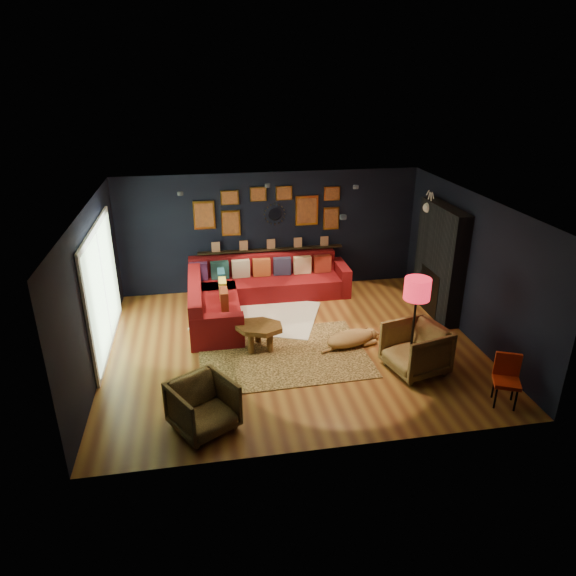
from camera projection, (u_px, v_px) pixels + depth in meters
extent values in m
plane|color=#936026|center=(293.00, 346.00, 9.21)|extent=(6.50, 6.50, 0.00)
plane|color=black|center=(270.00, 232.00, 11.19)|extent=(6.50, 0.00, 6.50)
plane|color=black|center=(334.00, 363.00, 6.21)|extent=(6.50, 0.00, 6.50)
plane|color=black|center=(93.00, 292.00, 8.18)|extent=(0.00, 5.50, 5.50)
plane|color=black|center=(471.00, 267.00, 9.21)|extent=(0.00, 5.50, 5.50)
plane|color=white|center=(293.00, 203.00, 8.19)|extent=(6.50, 6.50, 0.00)
cube|color=maroon|center=(265.00, 287.00, 11.13)|extent=(3.20, 0.95, 0.42)
cube|color=maroon|center=(263.00, 264.00, 11.29)|extent=(3.20, 0.24, 0.46)
cube|color=maroon|center=(341.00, 278.00, 11.36)|extent=(0.22, 0.95, 0.64)
cube|color=maroon|center=(215.00, 313.00, 9.96)|extent=(0.95, 2.20, 0.42)
cube|color=maroon|center=(195.00, 295.00, 9.74)|extent=(0.24, 2.20, 0.46)
cube|color=maroon|center=(217.00, 332.00, 9.01)|extent=(0.95, 0.22, 0.64)
cube|color=#592A62|center=(199.00, 271.00, 10.89)|extent=(0.38, 0.14, 0.38)
cube|color=#204A4C|center=(220.00, 270.00, 10.96)|extent=(0.38, 0.14, 0.38)
cube|color=#C5B297|center=(241.00, 269.00, 11.03)|extent=(0.38, 0.14, 0.38)
cube|color=#B45426|center=(262.00, 267.00, 11.10)|extent=(0.38, 0.14, 0.38)
cube|color=#2B2B48|center=(282.00, 266.00, 11.17)|extent=(0.38, 0.14, 0.38)
cube|color=tan|center=(302.00, 265.00, 11.24)|extent=(0.38, 0.14, 0.38)
cube|color=maroon|center=(322.00, 264.00, 11.31)|extent=(0.38, 0.14, 0.38)
cube|color=navy|center=(221.00, 280.00, 10.46)|extent=(0.14, 0.38, 0.38)
cube|color=gold|center=(223.00, 289.00, 10.01)|extent=(0.14, 0.38, 0.38)
cube|color=maroon|center=(224.00, 299.00, 9.55)|extent=(0.14, 0.38, 0.38)
cube|color=black|center=(271.00, 250.00, 11.28)|extent=(3.20, 0.12, 0.04)
cube|color=gold|center=(204.00, 215.00, 10.76)|extent=(0.45, 0.03, 0.60)
cube|color=#A85725|center=(204.00, 215.00, 10.75)|extent=(0.38, 0.01, 0.51)
cube|color=gold|center=(231.00, 223.00, 10.93)|extent=(0.40, 0.03, 0.55)
cube|color=#A85725|center=(231.00, 223.00, 10.91)|extent=(0.34, 0.01, 0.47)
cube|color=gold|center=(230.00, 198.00, 10.71)|extent=(0.38, 0.03, 0.30)
cube|color=#A85725|center=(230.00, 198.00, 10.70)|extent=(0.32, 0.01, 0.25)
cube|color=gold|center=(307.00, 211.00, 11.11)|extent=(0.50, 0.03, 0.65)
cube|color=#A85725|center=(307.00, 211.00, 11.10)|extent=(0.42, 0.01, 0.55)
cube|color=gold|center=(331.00, 218.00, 11.28)|extent=(0.35, 0.03, 0.50)
cube|color=#A85725|center=(331.00, 219.00, 11.26)|extent=(0.30, 0.01, 0.42)
cube|color=gold|center=(332.00, 194.00, 11.06)|extent=(0.35, 0.03, 0.30)
cube|color=#A85725|center=(332.00, 194.00, 11.04)|extent=(0.30, 0.01, 0.25)
cube|color=gold|center=(258.00, 194.00, 10.79)|extent=(0.35, 0.03, 0.30)
cube|color=#A85725|center=(258.00, 194.00, 10.77)|extent=(0.30, 0.01, 0.25)
cube|color=gold|center=(284.00, 193.00, 10.88)|extent=(0.35, 0.03, 0.30)
cube|color=#A85725|center=(284.00, 193.00, 10.86)|extent=(0.30, 0.01, 0.25)
cylinder|color=silver|center=(275.00, 214.00, 11.02)|extent=(0.28, 0.03, 0.28)
cone|color=gold|center=(285.00, 214.00, 11.06)|extent=(0.03, 0.16, 0.03)
cone|color=gold|center=(284.00, 210.00, 11.02)|extent=(0.04, 0.16, 0.04)
cone|color=gold|center=(282.00, 207.00, 10.98)|extent=(0.04, 0.16, 0.04)
cone|color=gold|center=(279.00, 205.00, 10.95)|extent=(0.04, 0.16, 0.04)
cone|color=gold|center=(275.00, 204.00, 10.93)|extent=(0.03, 0.16, 0.03)
cone|color=gold|center=(271.00, 205.00, 10.93)|extent=(0.04, 0.16, 0.04)
cone|color=gold|center=(268.00, 207.00, 10.93)|extent=(0.04, 0.16, 0.04)
cone|color=gold|center=(265.00, 211.00, 10.96)|extent=(0.04, 0.16, 0.04)
cone|color=gold|center=(265.00, 215.00, 10.99)|extent=(0.03, 0.16, 0.03)
cone|color=gold|center=(266.00, 219.00, 11.02)|extent=(0.04, 0.16, 0.04)
cone|color=gold|center=(268.00, 222.00, 11.06)|extent=(0.04, 0.16, 0.04)
cone|color=gold|center=(271.00, 224.00, 11.09)|extent=(0.04, 0.16, 0.04)
cone|color=gold|center=(275.00, 224.00, 11.11)|extent=(0.03, 0.16, 0.03)
cone|color=gold|center=(279.00, 223.00, 11.11)|extent=(0.04, 0.16, 0.04)
cone|color=gold|center=(282.00, 221.00, 11.11)|extent=(0.04, 0.16, 0.04)
cone|color=gold|center=(284.00, 218.00, 11.09)|extent=(0.04, 0.16, 0.04)
cube|color=black|center=(440.00, 261.00, 10.08)|extent=(0.30, 1.60, 2.20)
cube|color=black|center=(433.00, 291.00, 10.33)|extent=(0.20, 0.80, 0.90)
cone|color=white|center=(438.00, 207.00, 10.18)|extent=(0.35, 0.28, 0.28)
sphere|color=white|center=(428.00, 208.00, 10.14)|extent=(0.20, 0.20, 0.20)
cylinder|color=white|center=(431.00, 200.00, 10.02)|extent=(0.02, 0.10, 0.28)
cylinder|color=white|center=(429.00, 198.00, 10.13)|extent=(0.02, 0.10, 0.28)
cube|color=white|center=(103.00, 289.00, 8.81)|extent=(0.04, 2.80, 2.20)
cube|color=#9EC496|center=(104.00, 288.00, 8.81)|extent=(0.01, 2.60, 2.00)
cube|color=white|center=(104.00, 288.00, 8.82)|extent=(0.02, 0.06, 2.00)
cylinder|color=black|center=(180.00, 194.00, 9.01)|extent=(0.10, 0.10, 0.06)
cylinder|color=black|center=(267.00, 186.00, 9.62)|extent=(0.10, 0.10, 0.06)
cylinder|color=black|center=(356.00, 187.00, 9.51)|extent=(0.10, 0.10, 0.06)
cylinder|color=black|center=(343.00, 217.00, 7.57)|extent=(0.10, 0.10, 0.06)
cube|color=silver|center=(258.00, 315.00, 10.30)|extent=(2.76, 2.40, 0.03)
cube|color=tan|center=(283.00, 355.00, 8.90)|extent=(2.93, 2.13, 0.02)
cylinder|color=brown|center=(251.00, 344.00, 8.86)|extent=(0.11, 0.11, 0.35)
cylinder|color=brown|center=(270.00, 342.00, 8.91)|extent=(0.11, 0.11, 0.35)
cylinder|color=brown|center=(258.00, 332.00, 9.23)|extent=(0.11, 0.11, 0.35)
cylinder|color=maroon|center=(219.00, 320.00, 9.69)|extent=(0.54, 0.54, 0.36)
imported|color=#AF8B45|center=(203.00, 404.00, 6.94)|extent=(1.04, 1.02, 0.80)
imported|color=#AF8B45|center=(416.00, 347.00, 8.29)|extent=(0.99, 1.02, 0.88)
cylinder|color=gold|center=(183.00, 402.00, 7.25)|extent=(0.38, 0.38, 0.47)
cylinder|color=black|center=(496.00, 397.00, 7.44)|extent=(0.03, 0.03, 0.38)
cylinder|color=black|center=(516.00, 400.00, 7.38)|extent=(0.03, 0.03, 0.38)
cylinder|color=black|center=(493.00, 387.00, 7.68)|extent=(0.03, 0.03, 0.38)
cylinder|color=black|center=(513.00, 389.00, 7.62)|extent=(0.03, 0.03, 0.38)
cube|color=red|center=(507.00, 382.00, 7.46)|extent=(0.48, 0.48, 0.06)
cube|color=red|center=(508.00, 364.00, 7.51)|extent=(0.35, 0.19, 0.37)
cylinder|color=black|center=(410.00, 362.00, 8.66)|extent=(0.26, 0.26, 0.04)
cylinder|color=black|center=(413.00, 328.00, 8.41)|extent=(0.04, 0.04, 1.25)
cylinder|color=red|center=(417.00, 289.00, 8.13)|extent=(0.43, 0.43, 0.35)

